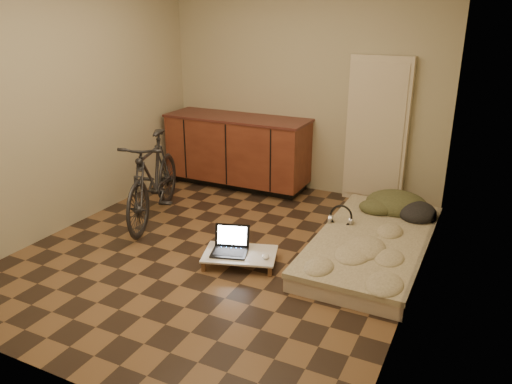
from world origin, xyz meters
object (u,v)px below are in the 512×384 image
at_px(bicycle, 153,174).
at_px(laptop, 230,246).
at_px(lap_desk, 240,254).
at_px(futon, 373,244).

distance_m(bicycle, laptop, 1.37).
distance_m(lap_desk, laptop, 0.11).
bearing_deg(lap_desk, bicycle, 141.21).
xyz_separation_m(bicycle, lap_desk, (1.31, -0.50, -0.42)).
bearing_deg(futon, lap_desk, -143.83).
bearing_deg(lap_desk, laptop, 164.06).
bearing_deg(futon, bicycle, -173.90).
bearing_deg(bicycle, lap_desk, -39.16).
xyz_separation_m(futon, lap_desk, (-1.02, -0.74, 0.01)).
height_order(bicycle, laptop, bicycle).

